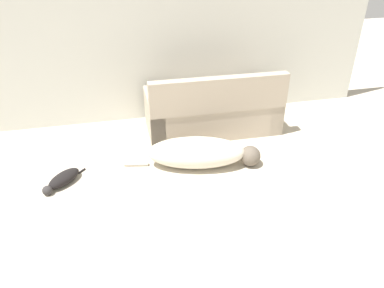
# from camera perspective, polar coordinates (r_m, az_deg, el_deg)

# --- Properties ---
(wall_back) EXTENTS (7.39, 0.06, 2.49)m
(wall_back) POSITION_cam_1_polar(r_m,az_deg,el_deg) (5.54, -9.53, 15.61)
(wall_back) COLOR beige
(wall_back) RESTS_ON ground_plane
(couch) EXTENTS (1.90, 0.88, 0.93)m
(couch) POSITION_cam_1_polar(r_m,az_deg,el_deg) (5.43, 3.18, 4.96)
(couch) COLOR tan
(couch) RESTS_ON ground_plane
(dog) EXTENTS (1.71, 0.72, 0.37)m
(dog) POSITION_cam_1_polar(r_m,az_deg,el_deg) (4.65, 1.22, -1.34)
(dog) COLOR beige
(dog) RESTS_ON ground_plane
(cat) EXTENTS (0.49, 0.50, 0.14)m
(cat) POSITION_cam_1_polar(r_m,az_deg,el_deg) (4.63, -19.15, -5.12)
(cat) COLOR black
(cat) RESTS_ON ground_plane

